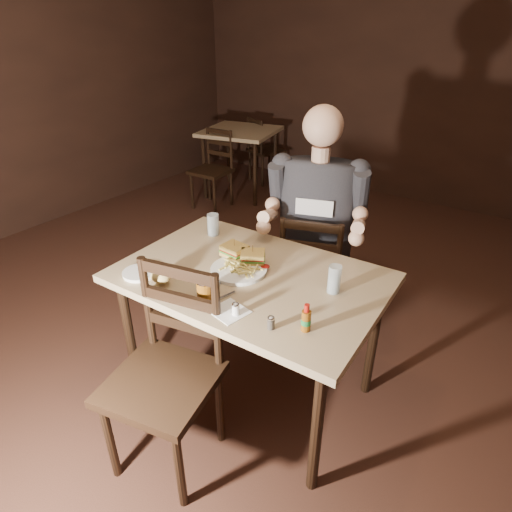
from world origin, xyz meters
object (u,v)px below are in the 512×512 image
Objects in this scene: bg_chair_far at (266,150)px; diner at (317,199)px; glass_right at (334,279)px; hot_sauce at (306,318)px; dinner_plate at (239,270)px; side_plate at (140,273)px; chair_far at (312,273)px; bg_table at (240,137)px; main_table at (250,287)px; syrup_dispenser at (205,288)px; bg_chair_near at (211,171)px; glass_left at (213,225)px; chair_near at (161,383)px.

diner is (1.99, -2.47, 0.56)m from bg_chair_far.
glass_right is 0.32m from hot_sauce.
dinner_plate is 1.68× the size of side_plate.
chair_far is at bearing 84.86° from dinner_plate.
bg_table is 0.93× the size of diner.
chair_far reaches higher than main_table.
bg_table is at bearing 122.30° from syrup_dispenser.
chair_far is 1.05× the size of bg_chair_near.
glass_left is 0.86m from glass_right.
syrup_dispenser is at bearing 142.90° from bg_chair_far.
bg_chair_near is at bearing 128.24° from syrup_dispenser.
hot_sauce is at bearing 149.12° from bg_chair_far.
glass_right reaches higher than side_plate.
side_plate is (-0.40, -0.03, -0.05)m from syrup_dispenser.
bg_table is 7.58× the size of glass_left.
glass_right is (2.38, -2.46, 0.16)m from bg_table.
chair_near reaches higher than bg_chair_near.
side_plate is at bearing -154.34° from glass_right.
hot_sauce is at bearing -23.09° from dinner_plate.
glass_right is at bearing -10.14° from glass_left.
chair_far is 2.38m from bg_chair_near.
glass_left is 0.99m from hot_sauce.
glass_left is at bearing -158.64° from diner.
syrup_dispenser is (-0.06, -0.91, -0.15)m from diner.
dinner_plate is 0.49m from side_plate.
glass_left is 0.56m from side_plate.
glass_right reaches higher than bg_table.
glass_left is at bearing 150.95° from main_table.
hot_sauce is (2.41, -3.33, 0.42)m from bg_chair_far.
diner reaches higher than hot_sauce.
diner is at bearing 63.88° from side_plate.
bg_table is at bearing 117.27° from diner.
diner reaches higher than main_table.
bg_chair_far is at bearing 110.10° from diner.
chair_far is at bearing 89.76° from main_table.
bg_chair_far is at bearing 125.93° from hot_sauce.
glass_right reaches higher than bg_chair_far.
main_table is 1.61× the size of bg_chair_far.
glass_right reaches higher than syrup_dispenser.
diner is at bearing 74.12° from chair_near.
bg_table is at bearing 113.19° from bg_chair_far.
glass_left is (-0.46, -0.39, -0.14)m from diner.
bg_chair_far is 6.08× the size of glass_right.
diner is at bearing -37.17° from bg_chair_near.
chair_far is 8.32× the size of syrup_dispenser.
hot_sauce reaches higher than syrup_dispenser.
syrup_dispenser is 0.65× the size of side_plate.
side_plate is at bearing -177.54° from syrup_dispenser.
glass_right is at bearing -45.94° from bg_table.
bg_chair_far is (0.00, 0.55, -0.27)m from bg_table.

